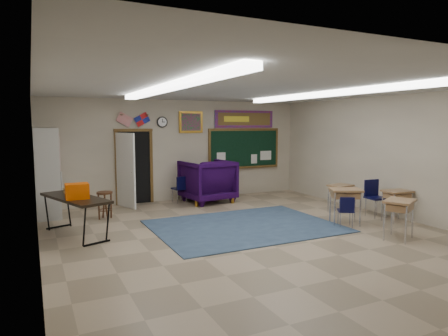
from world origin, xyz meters
name	(u,v)px	position (x,y,z in m)	size (l,w,h in m)	color
floor	(255,236)	(0.00, 0.00, 0.00)	(9.00, 9.00, 0.00)	gray
back_wall	(180,150)	(0.00, 4.50, 1.50)	(8.00, 0.04, 3.00)	#BFB39B
left_wall	(36,175)	(-4.00, 0.00, 1.50)	(0.04, 9.00, 3.00)	#BFB39B
right_wall	(397,157)	(4.00, 0.00, 1.50)	(0.04, 9.00, 3.00)	#BFB39B
ceiling	(256,88)	(0.00, 0.00, 3.00)	(8.00, 9.00, 0.04)	#B9B9B4
area_rug	(245,226)	(0.20, 0.80, 0.01)	(4.00, 3.00, 0.02)	#374E68
fluorescent_strips	(256,91)	(0.00, 0.00, 2.94)	(3.86, 6.00, 0.10)	white
doorway	(132,168)	(-1.50, 4.35, 1.06)	(1.10, 0.89, 2.16)	black
chalkboard	(244,150)	(2.20, 4.46, 1.46)	(2.55, 0.14, 1.30)	brown
bulletin_board	(245,119)	(2.20, 4.47, 2.45)	(2.10, 0.05, 0.55)	#B4180F
framed_art_print	(191,122)	(0.35, 4.47, 2.35)	(0.75, 0.05, 0.65)	#9B6C1E
wall_clock	(162,122)	(-0.55, 4.47, 2.35)	(0.32, 0.05, 0.32)	black
wall_flags	(133,117)	(-1.40, 4.44, 2.48)	(1.16, 0.06, 0.70)	red
storage_cabinet	(47,172)	(-3.71, 3.85, 1.10)	(0.59, 1.25, 2.20)	#AAABA6
wingback_armchair	(207,181)	(0.60, 3.81, 0.62)	(1.33, 1.37, 1.25)	black
student_chair_reading	(179,189)	(-0.18, 4.07, 0.39)	(0.39, 0.39, 0.78)	black
student_chair_desk_a	(345,211)	(2.22, -0.20, 0.35)	(0.35, 0.35, 0.70)	black
student_chair_desk_b	(376,199)	(3.57, 0.19, 0.46)	(0.46, 0.46, 0.91)	black
student_desk_front_left	(345,205)	(2.37, -0.03, 0.46)	(0.85, 0.77, 0.82)	#A3784C
student_desk_front_right	(340,197)	(3.18, 1.03, 0.40)	(0.67, 0.56, 0.72)	#A3784C
student_desk_back_left	(399,217)	(2.48, -1.42, 0.45)	(0.82, 0.74, 0.80)	#A3784C
student_desk_back_right	(397,204)	(3.65, -0.36, 0.42)	(0.66, 0.51, 0.74)	#A3784C
folding_table	(76,214)	(-3.28, 1.68, 0.44)	(1.27, 2.07, 1.12)	black
wooden_stool	(105,205)	(-2.50, 2.91, 0.34)	(0.38, 0.38, 0.67)	#462815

